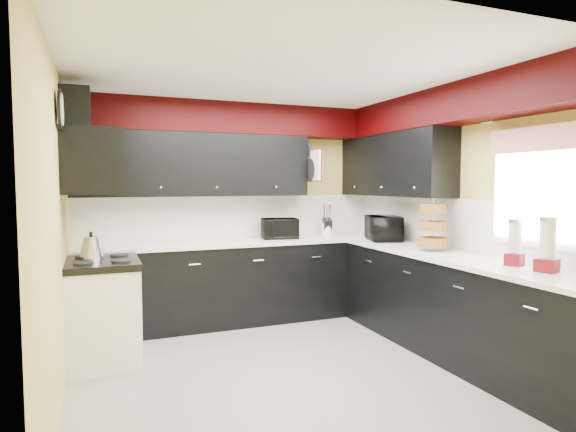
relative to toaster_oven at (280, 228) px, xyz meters
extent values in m
plane|color=gray|center=(-0.48, -1.53, -1.06)|extent=(3.60, 3.60, 0.00)
cube|color=#E0C666|center=(-0.48, 0.27, 0.19)|extent=(3.60, 0.06, 2.50)
cube|color=#E0C666|center=(1.32, -1.53, 0.19)|extent=(0.06, 3.60, 2.50)
cube|color=#E0C666|center=(-2.28, -1.53, 0.19)|extent=(0.06, 3.60, 2.50)
cube|color=white|center=(-0.48, -1.53, 1.44)|extent=(3.60, 3.60, 0.06)
cube|color=black|center=(-0.48, -0.03, -0.61)|extent=(3.60, 0.60, 0.90)
cube|color=black|center=(1.02, -1.83, -0.61)|extent=(0.60, 3.00, 0.90)
cube|color=white|center=(-0.48, -0.03, -0.14)|extent=(3.62, 0.64, 0.04)
cube|color=white|center=(1.02, -1.83, -0.14)|extent=(0.64, 3.02, 0.04)
cube|color=white|center=(-0.48, 0.26, 0.13)|extent=(3.60, 0.02, 0.50)
cube|color=white|center=(1.31, -1.53, 0.13)|extent=(0.02, 3.60, 0.50)
cube|color=black|center=(-0.98, 0.10, 0.74)|extent=(2.60, 0.35, 0.70)
cube|color=black|center=(1.15, -0.63, 0.74)|extent=(0.35, 1.80, 0.70)
cube|color=black|center=(-0.48, 0.09, 1.27)|extent=(3.60, 0.36, 0.35)
cube|color=black|center=(1.14, -1.71, 1.27)|extent=(0.36, 3.24, 0.35)
cube|color=white|center=(-1.98, -0.78, -0.63)|extent=(0.60, 0.75, 0.86)
cube|color=black|center=(-1.98, -0.78, -0.17)|extent=(0.62, 0.77, 0.06)
cube|color=black|center=(-2.03, -0.78, 0.72)|extent=(0.50, 0.78, 0.55)
cube|color=black|center=(-2.16, -0.78, 1.14)|extent=(0.24, 0.40, 0.40)
cube|color=red|center=(1.25, -2.43, 0.89)|extent=(0.04, 0.88, 0.20)
cube|color=white|center=(0.35, -0.23, 0.74)|extent=(0.03, 0.26, 0.35)
imported|color=black|center=(0.00, 0.00, 0.00)|extent=(0.46, 0.40, 0.24)
imported|color=black|center=(1.04, -0.62, 0.02)|extent=(0.48, 0.59, 0.28)
cylinder|color=white|center=(0.62, 0.00, -0.04)|extent=(0.16, 0.16, 0.16)
cube|color=black|center=(0.62, 0.00, -0.01)|extent=(0.13, 0.16, 0.22)
camera|label=1|loc=(-2.01, -5.30, 0.54)|focal=30.00mm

